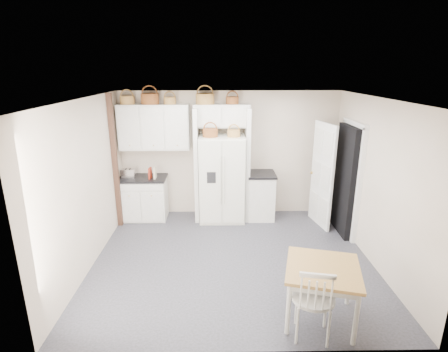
{
  "coord_description": "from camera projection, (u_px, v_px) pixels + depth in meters",
  "views": [
    {
      "loc": [
        -0.22,
        -5.13,
        3.02
      ],
      "look_at": [
        -0.13,
        0.4,
        1.31
      ],
      "focal_mm": 28.0,
      "sensor_mm": 36.0,
      "label": 1
    }
  ],
  "objects": [
    {
      "name": "floor",
      "position": [
        232.0,
        258.0,
        5.8
      ],
      "size": [
        4.5,
        4.5,
        0.0
      ],
      "primitive_type": "plane",
      "color": "#27282D",
      "rests_on": "ground"
    },
    {
      "name": "ceiling",
      "position": [
        234.0,
        99.0,
        5.03
      ],
      "size": [
        4.5,
        4.5,
        0.0
      ],
      "primitive_type": "plane",
      "color": "white",
      "rests_on": "wall_back"
    },
    {
      "name": "wall_back",
      "position": [
        229.0,
        154.0,
        7.32
      ],
      "size": [
        4.5,
        0.0,
        4.5
      ],
      "primitive_type": "plane",
      "rotation": [
        1.57,
        0.0,
        0.0
      ],
      "color": "beige",
      "rests_on": "floor"
    },
    {
      "name": "wall_left",
      "position": [
        87.0,
        185.0,
        5.38
      ],
      "size": [
        0.0,
        4.0,
        4.0
      ],
      "primitive_type": "plane",
      "rotation": [
        1.57,
        0.0,
        1.57
      ],
      "color": "beige",
      "rests_on": "floor"
    },
    {
      "name": "wall_right",
      "position": [
        377.0,
        184.0,
        5.45
      ],
      "size": [
        0.0,
        4.0,
        4.0
      ],
      "primitive_type": "plane",
      "rotation": [
        1.57,
        0.0,
        -1.57
      ],
      "color": "beige",
      "rests_on": "floor"
    },
    {
      "name": "refrigerator",
      "position": [
        222.0,
        178.0,
        7.11
      ],
      "size": [
        0.91,
        0.73,
        1.75
      ],
      "primitive_type": "cube",
      "color": "silver",
      "rests_on": "floor"
    },
    {
      "name": "base_cab_left",
      "position": [
        144.0,
        199.0,
        7.27
      ],
      "size": [
        0.92,
        0.58,
        0.85
      ],
      "primitive_type": "cube",
      "color": "silver",
      "rests_on": "floor"
    },
    {
      "name": "base_cab_right",
      "position": [
        260.0,
        196.0,
        7.29
      ],
      "size": [
        0.53,
        0.63,
        0.93
      ],
      "primitive_type": "cube",
      "color": "silver",
      "rests_on": "floor"
    },
    {
      "name": "dining_table",
      "position": [
        321.0,
        293.0,
        4.32
      ],
      "size": [
        1.06,
        1.06,
        0.72
      ],
      "primitive_type": "cube",
      "rotation": [
        0.0,
        0.0,
        -0.25
      ],
      "color": "brown",
      "rests_on": "floor"
    },
    {
      "name": "windsor_chair",
      "position": [
        313.0,
        299.0,
        3.99
      ],
      "size": [
        0.57,
        0.53,
        1.0
      ],
      "primitive_type": "cube",
      "rotation": [
        0.0,
        0.0,
        -0.19
      ],
      "color": "silver",
      "rests_on": "floor"
    },
    {
      "name": "counter_left",
      "position": [
        143.0,
        178.0,
        7.13
      ],
      "size": [
        0.96,
        0.62,
        0.04
      ],
      "primitive_type": "cube",
      "color": "black",
      "rests_on": "base_cab_left"
    },
    {
      "name": "counter_right",
      "position": [
        261.0,
        174.0,
        7.15
      ],
      "size": [
        0.57,
        0.68,
        0.04
      ],
      "primitive_type": "cube",
      "color": "black",
      "rests_on": "base_cab_right"
    },
    {
      "name": "toaster",
      "position": [
        128.0,
        174.0,
        7.05
      ],
      "size": [
        0.27,
        0.16,
        0.19
      ],
      "primitive_type": "cube",
      "rotation": [
        0.0,
        0.0,
        -0.02
      ],
      "color": "silver",
      "rests_on": "counter_left"
    },
    {
      "name": "cookbook_red",
      "position": [
        150.0,
        173.0,
        7.02
      ],
      "size": [
        0.05,
        0.15,
        0.22
      ],
      "primitive_type": "cube",
      "rotation": [
        0.0,
        0.0,
        -0.12
      ],
      "color": "#9E2A17",
      "rests_on": "counter_left"
    },
    {
      "name": "cookbook_cream",
      "position": [
        155.0,
        173.0,
        7.02
      ],
      "size": [
        0.04,
        0.15,
        0.23
      ],
      "primitive_type": "cube",
      "rotation": [
        0.0,
        0.0,
        -0.03
      ],
      "color": "beige",
      "rests_on": "counter_left"
    },
    {
      "name": "basket_upper_a",
      "position": [
        127.0,
        100.0,
        6.79
      ],
      "size": [
        0.28,
        0.28,
        0.16
      ],
      "primitive_type": "cylinder",
      "color": "#A26B2F",
      "rests_on": "upper_cabinet"
    },
    {
      "name": "basket_upper_b",
      "position": [
        150.0,
        99.0,
        6.8
      ],
      "size": [
        0.35,
        0.35,
        0.2
      ],
      "primitive_type": "cylinder",
      "color": "brown",
      "rests_on": "upper_cabinet"
    },
    {
      "name": "basket_upper_c",
      "position": [
        170.0,
        101.0,
        6.81
      ],
      "size": [
        0.24,
        0.24,
        0.14
      ],
      "primitive_type": "cylinder",
      "color": "#A26B2F",
      "rests_on": "upper_cabinet"
    },
    {
      "name": "basket_bridge_a",
      "position": [
        205.0,
        99.0,
        6.81
      ],
      "size": [
        0.36,
        0.36,
        0.2
      ],
      "primitive_type": "cylinder",
      "color": "#A26B2F",
      "rests_on": "bridge_cabinet"
    },
    {
      "name": "basket_bridge_b",
      "position": [
        232.0,
        100.0,
        6.83
      ],
      "size": [
        0.25,
        0.25,
        0.14
      ],
      "primitive_type": "cylinder",
      "color": "brown",
      "rests_on": "bridge_cabinet"
    },
    {
      "name": "basket_fridge_a",
      "position": [
        210.0,
        133.0,
        6.73
      ],
      "size": [
        0.29,
        0.29,
        0.15
      ],
      "primitive_type": "cylinder",
      "color": "brown",
      "rests_on": "refrigerator"
    },
    {
      "name": "basket_fridge_b",
      "position": [
        234.0,
        133.0,
        6.74
      ],
      "size": [
        0.24,
        0.24,
        0.13
      ],
      "primitive_type": "cylinder",
      "color": "#A26B2F",
      "rests_on": "refrigerator"
    },
    {
      "name": "upper_cabinet",
      "position": [
        154.0,
        127.0,
        6.96
      ],
      "size": [
        1.4,
        0.34,
        0.9
      ],
      "primitive_type": "cube",
      "color": "silver",
      "rests_on": "wall_back"
    },
    {
      "name": "bridge_cabinet",
      "position": [
        222.0,
        116.0,
        6.91
      ],
      "size": [
        1.12,
        0.34,
        0.45
      ],
      "primitive_type": "cube",
      "color": "silver",
      "rests_on": "wall_back"
    },
    {
      "name": "fridge_panel_left",
      "position": [
        197.0,
        165.0,
        7.07
      ],
      "size": [
        0.08,
        0.6,
        2.3
      ],
      "primitive_type": "cube",
      "color": "silver",
      "rests_on": "floor"
    },
    {
      "name": "fridge_panel_right",
      "position": [
        247.0,
        165.0,
        7.09
      ],
      "size": [
        0.08,
        0.6,
        2.3
      ],
      "primitive_type": "cube",
      "color": "silver",
      "rests_on": "floor"
    },
    {
      "name": "trim_post",
      "position": [
        115.0,
        163.0,
        6.67
      ],
      "size": [
        0.09,
        0.09,
        2.6
      ],
      "primitive_type": "cube",
      "color": "#372514",
      "rests_on": "floor"
    },
    {
      "name": "doorway_void",
      "position": [
        347.0,
        181.0,
        6.48
      ],
      "size": [
        0.18,
        0.85,
        2.05
      ],
      "primitive_type": "cube",
      "color": "black",
      "rests_on": "floor"
    },
    {
      "name": "door_slab",
      "position": [
        322.0,
        175.0,
        6.8
      ],
      "size": [
        0.21,
        0.79,
        2.05
      ],
      "primitive_type": "cube",
      "rotation": [
        0.0,
        0.0,
        -1.36
      ],
      "color": "white",
      "rests_on": "floor"
    }
  ]
}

